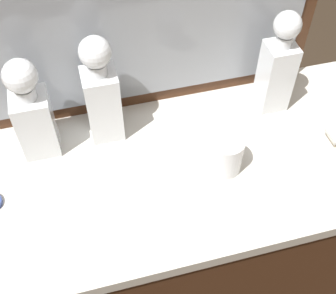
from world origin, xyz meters
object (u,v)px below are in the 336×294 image
(crystal_decanter_center, at_px, (33,117))
(crystal_decanter_left, at_px, (277,71))
(crystal_decanter_far_left, at_px, (102,98))
(crystal_tumbler_rear, at_px, (225,155))

(crystal_decanter_center, bearing_deg, crystal_decanter_left, -0.06)
(crystal_decanter_center, xyz_separation_m, crystal_decanter_far_left, (0.17, 0.01, 0.01))
(crystal_decanter_left, distance_m, crystal_decanter_center, 0.64)
(crystal_decanter_left, bearing_deg, crystal_decanter_center, 179.94)
(crystal_decanter_far_left, bearing_deg, crystal_tumbler_rear, -36.24)
(crystal_decanter_center, bearing_deg, crystal_decanter_far_left, 3.63)
(crystal_decanter_center, distance_m, crystal_decanter_far_left, 0.17)
(crystal_decanter_left, bearing_deg, crystal_tumbler_rear, -137.70)
(crystal_decanter_center, relative_size, crystal_decanter_far_left, 0.93)
(crystal_decanter_far_left, bearing_deg, crystal_decanter_left, -1.42)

